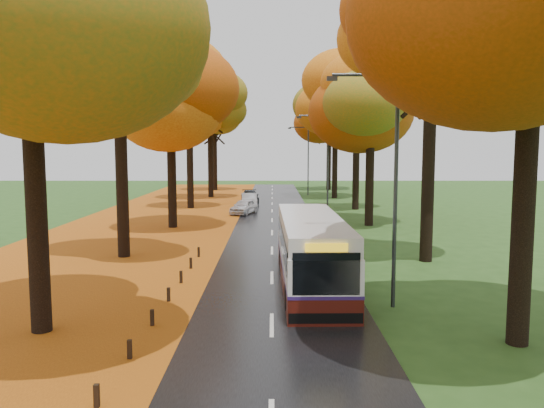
{
  "coord_description": "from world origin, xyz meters",
  "views": [
    {
      "loc": [
        0.02,
        -9.9,
        5.48
      ],
      "look_at": [
        0.0,
        17.4,
        2.6
      ],
      "focal_mm": 35.0,
      "sensor_mm": 36.0,
      "label": 1
    }
  ],
  "objects_px": {
    "bus": "(311,249)",
    "car_white": "(244,207)",
    "car_dark": "(250,197)",
    "streetlamp_far": "(306,155)",
    "car_silver": "(249,200)",
    "streetlamp_mid": "(325,158)",
    "streetlamp_near": "(389,171)"
  },
  "relations": [
    {
      "from": "bus",
      "to": "car_white",
      "type": "xyz_separation_m",
      "value": [
        -3.92,
        22.78,
        -0.8
      ]
    },
    {
      "from": "car_white",
      "to": "car_silver",
      "type": "bearing_deg",
      "value": 105.05
    },
    {
      "from": "car_dark",
      "to": "streetlamp_near",
      "type": "bearing_deg",
      "value": -83.7
    },
    {
      "from": "car_silver",
      "to": "car_dark",
      "type": "relative_size",
      "value": 0.92
    },
    {
      "from": "streetlamp_mid",
      "to": "bus",
      "type": "relative_size",
      "value": 0.77
    },
    {
      "from": "bus",
      "to": "car_white",
      "type": "height_order",
      "value": "bus"
    },
    {
      "from": "bus",
      "to": "streetlamp_mid",
      "type": "bearing_deg",
      "value": 81.97
    },
    {
      "from": "streetlamp_far",
      "to": "car_dark",
      "type": "bearing_deg",
      "value": -123.38
    },
    {
      "from": "streetlamp_near",
      "to": "streetlamp_mid",
      "type": "relative_size",
      "value": 1.0
    },
    {
      "from": "car_silver",
      "to": "bus",
      "type": "bearing_deg",
      "value": -86.81
    },
    {
      "from": "streetlamp_mid",
      "to": "car_silver",
      "type": "distance_m",
      "value": 11.3
    },
    {
      "from": "bus",
      "to": "car_white",
      "type": "distance_m",
      "value": 23.13
    },
    {
      "from": "streetlamp_near",
      "to": "car_silver",
      "type": "relative_size",
      "value": 2.03
    },
    {
      "from": "car_silver",
      "to": "streetlamp_far",
      "type": "bearing_deg",
      "value": 61.17
    },
    {
      "from": "streetlamp_far",
      "to": "car_silver",
      "type": "height_order",
      "value": "streetlamp_far"
    },
    {
      "from": "streetlamp_mid",
      "to": "car_dark",
      "type": "height_order",
      "value": "streetlamp_mid"
    },
    {
      "from": "car_silver",
      "to": "car_white",
      "type": "bearing_deg",
      "value": -97.09
    },
    {
      "from": "streetlamp_near",
      "to": "streetlamp_mid",
      "type": "xyz_separation_m",
      "value": [
        0.0,
        22.0,
        0.0
      ]
    },
    {
      "from": "streetlamp_mid",
      "to": "bus",
      "type": "height_order",
      "value": "streetlamp_mid"
    },
    {
      "from": "streetlamp_mid",
      "to": "streetlamp_near",
      "type": "bearing_deg",
      "value": -90.0
    },
    {
      "from": "streetlamp_near",
      "to": "car_dark",
      "type": "relative_size",
      "value": 1.86
    },
    {
      "from": "streetlamp_mid",
      "to": "car_white",
      "type": "distance_m",
      "value": 8.36
    },
    {
      "from": "car_white",
      "to": "car_dark",
      "type": "relative_size",
      "value": 0.85
    },
    {
      "from": "streetlamp_near",
      "to": "car_dark",
      "type": "bearing_deg",
      "value": 100.11
    },
    {
      "from": "bus",
      "to": "car_white",
      "type": "relative_size",
      "value": 2.85
    },
    {
      "from": "streetlamp_mid",
      "to": "streetlamp_far",
      "type": "relative_size",
      "value": 1.0
    },
    {
      "from": "bus",
      "to": "car_dark",
      "type": "height_order",
      "value": "bus"
    },
    {
      "from": "streetlamp_far",
      "to": "car_silver",
      "type": "bearing_deg",
      "value": -114.43
    },
    {
      "from": "car_dark",
      "to": "car_white",
      "type": "bearing_deg",
      "value": -94.59
    },
    {
      "from": "streetlamp_far",
      "to": "bus",
      "type": "xyz_separation_m",
      "value": [
        -2.38,
        -41.06,
        -3.25
      ]
    },
    {
      "from": "car_dark",
      "to": "streetlamp_mid",
      "type": "bearing_deg",
      "value": -67.75
    },
    {
      "from": "car_dark",
      "to": "streetlamp_far",
      "type": "bearing_deg",
      "value": 52.81
    }
  ]
}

